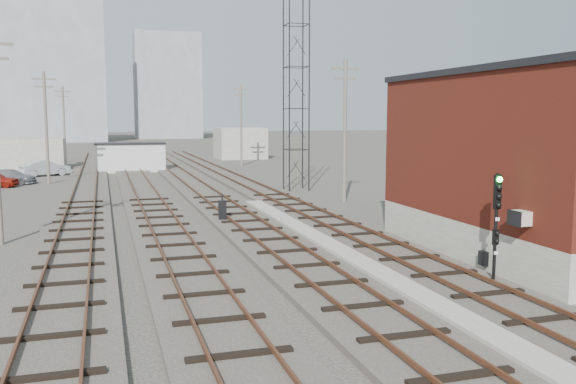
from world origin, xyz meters
name	(u,v)px	position (x,y,z in m)	size (l,w,h in m)	color
ground	(180,166)	(0.00, 60.00, 0.00)	(320.00, 320.00, 0.00)	#282621
track_right	(245,184)	(2.50, 39.00, 0.11)	(3.20, 90.00, 0.39)	#332D28
track_mid_right	(194,186)	(-1.50, 39.00, 0.11)	(3.20, 90.00, 0.39)	#332D28
track_mid_left	(141,187)	(-5.50, 39.00, 0.11)	(3.20, 90.00, 0.39)	#332D28
track_left	(86,189)	(-9.50, 39.00, 0.11)	(3.20, 90.00, 0.39)	#332D28
platform_curb	(337,252)	(0.50, 14.00, 0.13)	(0.90, 28.00, 0.26)	gray
brick_building	(525,163)	(7.50, 12.00, 3.63)	(6.54, 12.20, 7.22)	gray
lattice_tower	(296,88)	(5.50, 35.00, 7.50)	(1.60, 1.60, 15.00)	black
utility_pole_left_b	(46,124)	(-12.50, 45.00, 4.80)	(1.80, 0.24, 9.00)	#595147
utility_pole_left_c	(64,122)	(-12.50, 70.00, 4.80)	(1.80, 0.24, 9.00)	#595147
utility_pole_right_a	(345,127)	(6.50, 28.00, 4.80)	(1.80, 0.24, 9.00)	#595147
utility_pole_right_b	(241,122)	(6.50, 58.00, 4.80)	(1.80, 0.24, 9.00)	#595147
apartment_left	(52,72)	(-18.00, 135.00, 15.00)	(22.00, 14.00, 30.00)	gray
apartment_right	(167,86)	(8.00, 150.00, 13.00)	(16.00, 12.00, 26.00)	gray
shed_left	(24,154)	(-16.00, 60.00, 1.60)	(8.00, 5.00, 3.20)	gray
shed_right	(240,143)	(9.00, 70.00, 2.00)	(6.00, 6.00, 4.00)	gray
signal_mast	(496,222)	(3.70, 8.39, 2.08)	(0.40, 0.40, 3.64)	gray
switch_stand	(222,210)	(-2.47, 22.41, 0.66)	(0.38, 0.38, 1.40)	black
site_trailer	(131,157)	(-5.56, 54.25, 1.44)	(6.85, 3.09, 2.86)	silver
car_silver	(45,168)	(-13.30, 51.91, 0.72)	(1.53, 4.37, 1.44)	#9EA1A6
car_grey	(11,177)	(-15.38, 45.57, 0.59)	(1.64, 4.03, 1.17)	slate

